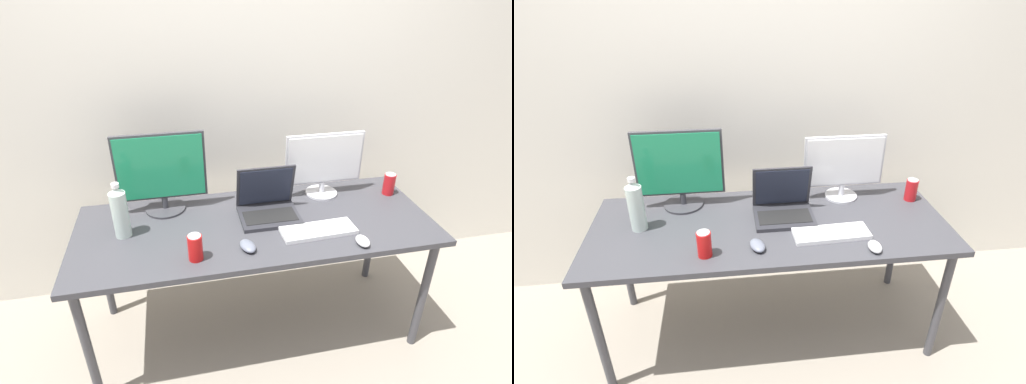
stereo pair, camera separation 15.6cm
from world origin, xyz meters
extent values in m
plane|color=gray|center=(0.00, 0.00, 0.00)|extent=(16.00, 16.00, 0.00)
cube|color=silver|center=(0.00, 0.59, 1.30)|extent=(7.00, 0.08, 2.60)
cylinder|color=#424247|center=(-0.85, -0.30, 0.35)|extent=(0.04, 0.04, 0.71)
cylinder|color=#424247|center=(0.85, -0.30, 0.35)|extent=(0.04, 0.04, 0.71)
cylinder|color=#424247|center=(-0.85, 0.30, 0.35)|extent=(0.04, 0.04, 0.71)
cylinder|color=#424247|center=(0.85, 0.30, 0.35)|extent=(0.04, 0.04, 0.71)
cube|color=#3D3D42|center=(0.00, 0.00, 0.72)|extent=(1.82, 0.72, 0.03)
cylinder|color=#38383D|center=(-0.45, 0.24, 0.75)|extent=(0.21, 0.21, 0.01)
cylinder|color=#38383D|center=(-0.45, 0.24, 0.78)|extent=(0.03, 0.03, 0.06)
cube|color=#38383D|center=(-0.45, 0.24, 0.99)|extent=(0.46, 0.02, 0.36)
cube|color=#1E8C59|center=(-0.45, 0.22, 0.99)|extent=(0.44, 0.01, 0.34)
cylinder|color=silver|center=(0.44, 0.23, 0.75)|extent=(0.18, 0.18, 0.01)
cylinder|color=silver|center=(0.44, 0.23, 0.78)|extent=(0.03, 0.03, 0.07)
cube|color=silver|center=(0.44, 0.23, 0.96)|extent=(0.45, 0.02, 0.29)
cube|color=white|center=(0.44, 0.22, 0.96)|extent=(0.42, 0.01, 0.27)
cube|color=#2D2D33|center=(0.08, 0.03, 0.75)|extent=(0.31, 0.24, 0.02)
cube|color=black|center=(0.08, 0.02, 0.76)|extent=(0.27, 0.13, 0.00)
cube|color=#2D2D33|center=(0.08, 0.13, 0.88)|extent=(0.31, 0.06, 0.24)
cube|color=#232838|center=(0.08, 0.12, 0.88)|extent=(0.28, 0.05, 0.22)
cube|color=white|center=(0.28, -0.15, 0.75)|extent=(0.38, 0.15, 0.02)
ellipsoid|color=slate|center=(-0.08, -0.21, 0.76)|extent=(0.09, 0.12, 0.03)
ellipsoid|color=silver|center=(0.45, -0.29, 0.76)|extent=(0.06, 0.09, 0.04)
cylinder|color=silver|center=(-0.65, 0.03, 0.86)|extent=(0.08, 0.08, 0.23)
cone|color=silver|center=(-0.65, 0.03, 0.99)|extent=(0.07, 0.07, 0.03)
cylinder|color=white|center=(-0.65, 0.03, 1.01)|extent=(0.04, 0.04, 0.02)
cylinder|color=red|center=(0.82, 0.15, 0.80)|extent=(0.07, 0.07, 0.12)
cylinder|color=silver|center=(0.82, 0.15, 0.86)|extent=(0.06, 0.06, 0.00)
cylinder|color=red|center=(-0.32, -0.24, 0.80)|extent=(0.07, 0.07, 0.12)
cylinder|color=silver|center=(-0.32, -0.24, 0.86)|extent=(0.06, 0.06, 0.00)
camera|label=1|loc=(-0.36, -1.69, 1.86)|focal=28.00mm
camera|label=2|loc=(-0.21, -1.72, 1.86)|focal=28.00mm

